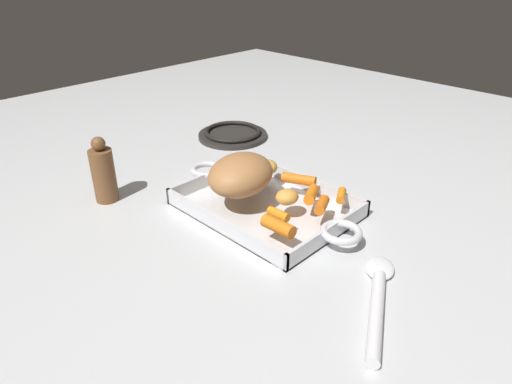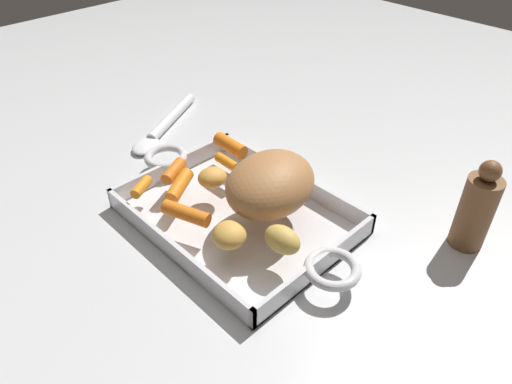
{
  "view_description": "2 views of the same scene",
  "coord_description": "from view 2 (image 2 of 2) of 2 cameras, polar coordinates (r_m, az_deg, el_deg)",
  "views": [
    {
      "loc": [
        0.53,
        -0.57,
        0.46
      ],
      "look_at": [
        -0.0,
        -0.02,
        0.05
      ],
      "focal_mm": 31.84,
      "sensor_mm": 36.0,
      "label": 1
    },
    {
      "loc": [
        -0.4,
        0.35,
        0.46
      ],
      "look_at": [
        -0.02,
        -0.02,
        0.05
      ],
      "focal_mm": 32.91,
      "sensor_mm": 36.0,
      "label": 2
    }
  ],
  "objects": [
    {
      "name": "pork_roast",
      "position": [
        0.66,
        1.76,
        1.03
      ],
      "size": [
        0.14,
        0.16,
        0.08
      ],
      "primitive_type": "ellipsoid",
      "rotation": [
        0.0,
        0.0,
        1.77
      ],
      "color": "#AA7141",
      "rests_on": "roasting_dish"
    },
    {
      "name": "baby_carrot_center_right",
      "position": [
        0.72,
        -13.74,
        0.61
      ],
      "size": [
        0.03,
        0.04,
        0.02
      ],
      "primitive_type": "cylinder",
      "rotation": [
        1.54,
        0.0,
        3.66
      ],
      "color": "orange",
      "rests_on": "roasting_dish"
    },
    {
      "name": "baby_carrot_northwest",
      "position": [
        0.74,
        -9.95,
        2.54
      ],
      "size": [
        0.04,
        0.05,
        0.02
      ],
      "primitive_type": "cylinder",
      "rotation": [
        1.53,
        0.0,
        0.44
      ],
      "color": "orange",
      "rests_on": "roasting_dish"
    },
    {
      "name": "baby_carrot_northeast",
      "position": [
        0.76,
        -3.55,
        3.64
      ],
      "size": [
        0.04,
        0.02,
        0.02
      ],
      "primitive_type": "cylinder",
      "rotation": [
        1.55,
        0.0,
        1.57
      ],
      "color": "orange",
      "rests_on": "roasting_dish"
    },
    {
      "name": "roasting_dish",
      "position": [
        0.7,
        -2.3,
        -2.69
      ],
      "size": [
        0.43,
        0.24,
        0.04
      ],
      "color": "silver",
      "rests_on": "ground_plane"
    },
    {
      "name": "baby_carrot_southeast",
      "position": [
        0.79,
        -3.14,
        5.69
      ],
      "size": [
        0.06,
        0.02,
        0.02
      ],
      "primitive_type": "cylinder",
      "rotation": [
        1.55,
        0.0,
        1.58
      ],
      "color": "orange",
      "rests_on": "roasting_dish"
    },
    {
      "name": "potato_golden_small",
      "position": [
        0.6,
        3.22,
        -5.8
      ],
      "size": [
        0.05,
        0.04,
        0.03
      ],
      "primitive_type": "ellipsoid",
      "rotation": [
        0.0,
        0.0,
        0.07
      ],
      "color": "gold",
      "rests_on": "roasting_dish"
    },
    {
      "name": "potato_whole",
      "position": [
        0.71,
        -5.46,
        1.71
      ],
      "size": [
        0.05,
        0.05,
        0.03
      ],
      "primitive_type": "ellipsoid",
      "rotation": [
        0.0,
        0.0,
        4.53
      ],
      "color": "gold",
      "rests_on": "roasting_dish"
    },
    {
      "name": "pepper_mill",
      "position": [
        0.7,
        25.19,
        -1.95
      ],
      "size": [
        0.05,
        0.05,
        0.14
      ],
      "color": "brown",
      "rests_on": "ground_plane"
    },
    {
      "name": "baby_carrot_southwest",
      "position": [
        0.65,
        -8.5,
        -2.59
      ],
      "size": [
        0.07,
        0.04,
        0.02
      ],
      "primitive_type": "cylinder",
      "rotation": [
        1.61,
        0.0,
        5.08
      ],
      "color": "orange",
      "rests_on": "roasting_dish"
    },
    {
      "name": "ground_plane",
      "position": [
        0.71,
        -2.28,
        -3.37
      ],
      "size": [
        2.31,
        2.31,
        0.0
      ],
      "primitive_type": "plane",
      "color": "silver"
    },
    {
      "name": "baby_carrot_long",
      "position": [
        0.71,
        -9.27,
        0.8
      ],
      "size": [
        0.05,
        0.06,
        0.03
      ],
      "primitive_type": "cylinder",
      "rotation": [
        1.47,
        0.0,
        0.5
      ],
      "color": "orange",
      "rests_on": "roasting_dish"
    },
    {
      "name": "serving_spoon",
      "position": [
        0.94,
        -11.19,
        7.84
      ],
      "size": [
        0.14,
        0.22,
        0.02
      ],
      "rotation": [
        0.0,
        0.0,
        2.06
      ],
      "color": "white",
      "rests_on": "ground_plane"
    },
    {
      "name": "potato_halved",
      "position": [
        0.61,
        -3.23,
        -5.22
      ],
      "size": [
        0.06,
        0.06,
        0.03
      ],
      "primitive_type": "ellipsoid",
      "rotation": [
        0.0,
        0.0,
        2.23
      ],
      "color": "gold",
      "rests_on": "roasting_dish"
    }
  ]
}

